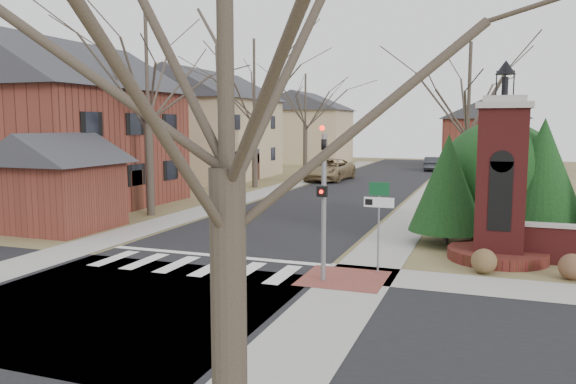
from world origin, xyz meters
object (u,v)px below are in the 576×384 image
at_px(sign_post, 379,209).
at_px(traffic_signal_pole, 324,191).
at_px(distant_car, 432,164).
at_px(pickup_truck, 329,170).
at_px(brick_gate_monument, 500,195).

bearing_deg(sign_post, traffic_signal_pole, -132.43).
height_order(traffic_signal_pole, distant_car, traffic_signal_pole).
distance_m(sign_post, distant_car, 39.24).
bearing_deg(pickup_truck, distant_car, 64.71).
height_order(pickup_truck, distant_car, pickup_truck).
distance_m(sign_post, pickup_truck, 28.09).
bearing_deg(brick_gate_monument, sign_post, -138.58).
bearing_deg(pickup_truck, brick_gate_monument, -59.14).
height_order(sign_post, distant_car, sign_post).
bearing_deg(distant_car, brick_gate_monument, 95.80).
bearing_deg(pickup_truck, traffic_signal_pole, -71.50).
distance_m(pickup_truck, distant_car, 14.29).
xyz_separation_m(traffic_signal_pole, brick_gate_monument, (4.70, 4.42, -0.42)).
bearing_deg(brick_gate_monument, traffic_signal_pole, -136.76).
distance_m(sign_post, brick_gate_monument, 4.55).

